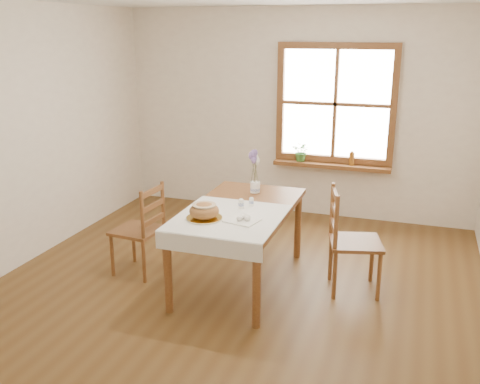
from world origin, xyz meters
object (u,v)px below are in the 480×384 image
object	(u,v)px
chair_left	(137,229)
bread_plate	(204,218)
chair_right	(356,241)
flower_vase	(255,188)
dining_table	(240,216)

from	to	relation	value
chair_left	bread_plate	distance (m)	0.95
chair_right	flower_vase	distance (m)	1.14
chair_left	chair_right	xyz separation A→B (m)	(2.07, 0.30, 0.03)
chair_left	chair_right	distance (m)	2.10
flower_vase	dining_table	bearing A→B (deg)	-89.80
dining_table	chair_right	bearing A→B (deg)	9.55
chair_right	bread_plate	bearing A→B (deg)	101.27
dining_table	chair_left	bearing A→B (deg)	-173.40
chair_left	flower_vase	size ratio (longest dim) A/B	8.35
dining_table	flower_vase	bearing A→B (deg)	90.20
chair_right	flower_vase	world-z (taller)	chair_right
dining_table	bread_plate	distance (m)	0.47
chair_right	bread_plate	world-z (taller)	chair_right
chair_right	flower_vase	size ratio (longest dim) A/B	8.92
chair_right	flower_vase	xyz separation A→B (m)	(-1.05, 0.30, 0.32)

